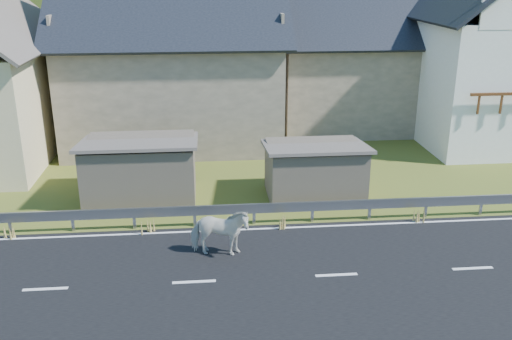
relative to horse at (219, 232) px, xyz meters
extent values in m
plane|color=#3F4D17|center=(-0.76, -1.50, -0.80)|extent=(160.00, 160.00, 0.00)
cube|color=black|center=(-0.76, -1.50, -0.78)|extent=(60.00, 7.00, 0.04)
cube|color=silver|center=(-0.76, -1.50, -0.75)|extent=(60.00, 6.60, 0.01)
cube|color=#93969B|center=(-0.76, 2.18, -0.22)|extent=(28.00, 0.08, 0.34)
cube|color=#93969B|center=(-6.76, 2.20, -0.45)|extent=(0.10, 0.06, 0.70)
cube|color=#93969B|center=(-4.76, 2.20, -0.45)|extent=(0.10, 0.06, 0.70)
cube|color=#93969B|center=(-2.76, 2.20, -0.45)|extent=(0.10, 0.06, 0.70)
cube|color=#93969B|center=(-0.76, 2.20, -0.45)|extent=(0.10, 0.06, 0.70)
cube|color=#93969B|center=(1.24, 2.20, -0.45)|extent=(0.10, 0.06, 0.70)
cube|color=#93969B|center=(3.24, 2.20, -0.45)|extent=(0.10, 0.06, 0.70)
cube|color=#93969B|center=(5.24, 2.20, -0.45)|extent=(0.10, 0.06, 0.70)
cube|color=#93969B|center=(7.24, 2.20, -0.45)|extent=(0.10, 0.06, 0.70)
cube|color=#93969B|center=(9.24, 2.20, -0.45)|extent=(0.10, 0.06, 0.70)
cube|color=#716452|center=(-2.76, 5.00, 0.30)|extent=(4.30, 3.30, 2.40)
cube|color=#716452|center=(3.74, 4.50, 0.20)|extent=(3.80, 2.90, 2.20)
cube|color=tan|center=(-1.76, 13.50, 1.70)|extent=(10.00, 9.00, 5.00)
cube|color=tan|center=(8.24, 15.50, 1.50)|extent=(9.00, 8.00, 4.60)
cube|color=white|center=(14.24, 12.50, 2.20)|extent=(8.00, 10.00, 6.00)
ellipsoid|color=#21370E|center=(4.24, 178.50, -20.80)|extent=(440.00, 280.00, 260.00)
imported|color=silver|center=(0.00, 0.00, 0.00)|extent=(1.06, 1.89, 1.52)
camera|label=1|loc=(-0.35, -15.38, 7.43)|focal=40.00mm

